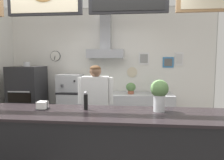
# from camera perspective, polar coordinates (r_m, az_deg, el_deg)

# --- Properties ---
(back_wall_assembly) EXTENTS (4.96, 2.59, 2.90)m
(back_wall_assembly) POSITION_cam_1_polar(r_m,az_deg,el_deg) (4.95, -1.05, 4.08)
(back_wall_assembly) COLOR #9E9E99
(back_wall_assembly) RESTS_ON ground_plane
(service_counter) EXTENTS (4.35, 0.75, 1.07)m
(service_counter) POSITION_cam_1_polar(r_m,az_deg,el_deg) (2.66, -8.17, -19.91)
(service_counter) COLOR black
(service_counter) RESTS_ON ground_plane
(back_prep_counter) EXTENTS (2.58, 0.61, 0.91)m
(back_prep_counter) POSITION_cam_1_polar(r_m,az_deg,el_deg) (4.85, 0.97, -9.07)
(back_prep_counter) COLOR #B7BABF
(back_prep_counter) RESTS_ON ground_plane
(pizza_oven) EXTENTS (0.67, 0.72, 1.63)m
(pizza_oven) POSITION_cam_1_polar(r_m,az_deg,el_deg) (5.09, -21.99, -5.12)
(pizza_oven) COLOR #232326
(pizza_oven) RESTS_ON ground_plane
(shop_worker) EXTENTS (0.61, 0.24, 1.58)m
(shop_worker) POSITION_cam_1_polar(r_m,az_deg,el_deg) (3.67, -4.49, -7.52)
(shop_worker) COLOR #232328
(shop_worker) RESTS_ON ground_plane
(espresso_machine) EXTENTS (0.56, 0.49, 0.42)m
(espresso_machine) POSITION_cam_1_polar(r_m,az_deg,el_deg) (4.90, -11.40, -1.03)
(espresso_machine) COLOR #B7BABF
(espresso_machine) RESTS_ON back_prep_counter
(potted_basil) EXTENTS (0.23, 0.23, 0.25)m
(potted_basil) POSITION_cam_1_polar(r_m,az_deg,el_deg) (4.76, -2.79, -1.94)
(potted_basil) COLOR beige
(potted_basil) RESTS_ON back_prep_counter
(potted_sage) EXTENTS (0.22, 0.22, 0.25)m
(potted_sage) POSITION_cam_1_polar(r_m,az_deg,el_deg) (4.68, 5.17, -2.12)
(potted_sage) COLOR #9E563D
(potted_sage) RESTS_ON back_prep_counter
(potted_rosemary) EXTENTS (0.21, 0.21, 0.24)m
(potted_rosemary) POSITION_cam_1_polar(r_m,az_deg,el_deg) (4.77, 11.72, -2.13)
(potted_rosemary) COLOR beige
(potted_rosemary) RESTS_ON back_prep_counter
(potted_oregano) EXTENTS (0.24, 0.24, 0.26)m
(potted_oregano) POSITION_cam_1_polar(r_m,az_deg,el_deg) (4.80, -7.16, -1.86)
(potted_oregano) COLOR #9E563D
(potted_oregano) RESTS_ON back_prep_counter
(basil_vase) EXTENTS (0.21, 0.21, 0.38)m
(basil_vase) POSITION_cam_1_polar(r_m,az_deg,el_deg) (2.50, 12.83, -3.71)
(basil_vase) COLOR silver
(basil_vase) RESTS_ON service_counter
(pepper_grinder) EXTENTS (0.05, 0.05, 0.23)m
(pepper_grinder) POSITION_cam_1_polar(r_m,az_deg,el_deg) (2.56, -7.19, -5.63)
(pepper_grinder) COLOR black
(pepper_grinder) RESTS_ON service_counter
(napkin_holder) EXTENTS (0.14, 0.13, 0.11)m
(napkin_holder) POSITION_cam_1_polar(r_m,az_deg,el_deg) (2.72, -18.50, -6.66)
(napkin_holder) COLOR #262628
(napkin_holder) RESTS_ON service_counter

